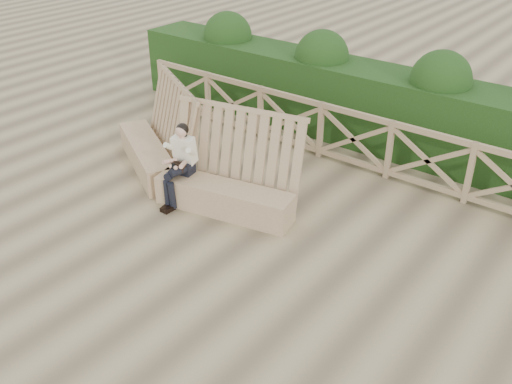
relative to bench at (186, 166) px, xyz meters
The scene contains 5 objects.
ground 2.19m from the bench, 29.48° to the right, with size 60.00×60.00×0.00m, color brown.
bench is the anchor object (origin of this frame).
woman 0.58m from the bench, 55.69° to the right, with size 0.41×0.79×1.35m.
guardrail 3.08m from the bench, 52.52° to the left, with size 10.10×0.09×1.10m.
hedge 4.11m from the bench, 62.79° to the left, with size 12.00×1.20×1.50m, color black.
Camera 1 is at (4.43, -5.09, 4.89)m, focal length 40.00 mm.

